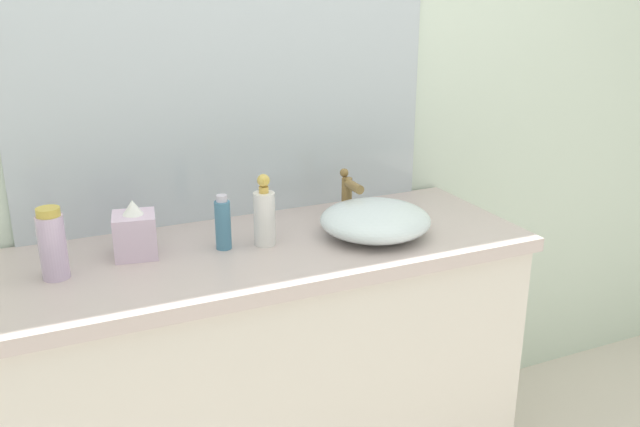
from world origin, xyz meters
The scene contains 9 objects.
bathroom_wall_rear centered at (0.00, 0.73, 1.30)m, with size 6.00×0.06×2.60m, color silver.
vanity_counter centered at (-0.11, 0.40, 0.45)m, with size 1.54×0.57×0.90m.
wall_mirror_panel centered at (-0.11, 0.69, 1.38)m, with size 1.32×0.01×0.95m, color #B2BCC6.
sink_basin centered at (0.21, 0.34, 0.95)m, with size 0.33×0.32×0.10m, color silver.
faucet centered at (0.21, 0.52, 0.99)m, with size 0.03×0.13×0.15m.
soap_dispenser centered at (-0.11, 0.41, 0.99)m, with size 0.06×0.06×0.21m.
lotion_bottle centered at (-0.68, 0.41, 0.99)m, with size 0.07×0.07×0.19m.
perfume_bottle centered at (-0.23, 0.43, 0.98)m, with size 0.04×0.04×0.16m.
tissue_box centered at (-0.47, 0.48, 0.97)m, with size 0.13×0.13×0.16m.
Camera 1 is at (-0.72, -1.32, 1.63)m, focal length 38.42 mm.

